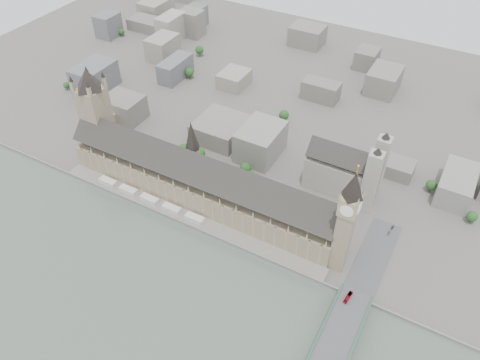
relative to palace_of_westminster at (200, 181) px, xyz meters
The scene contains 13 objects.
ground 30.06m from the palace_of_westminster, 90.00° to the right, with size 900.00×900.00×0.00m, color #595651.
embankment_wall 40.67m from the palace_of_westminster, 90.00° to the right, with size 600.00×1.50×3.00m, color slate.
river_terrace 34.80m from the palace_of_westminster, 90.00° to the right, with size 270.00×15.00×2.00m, color slate.
terrace_tents 51.60m from the palace_of_westminster, 146.28° to the right, with size 118.00×7.00×4.00m.
palace_of_westminster is the anchor object (origin of this frame).
elizabeth_tower 142.94m from the palace_of_westminster, ahead, with size 17.00×17.00×107.50m.
victoria_tower 126.41m from the palace_of_westminster, behind, with size 30.00×30.00×100.00m.
central_tower 37.14m from the palace_of_westminster, 147.79° to the left, with size 13.00×13.00×48.00m.
westminster_abbey 134.09m from the palace_of_westminster, 34.17° to the left, with size 68.00×36.00×64.00m.
city_skyline_inland 225.33m from the palace_of_westminster, 90.00° to the left, with size 720.00×360.00×38.00m, color gray, non-canonical shape.
park_trees 44.22m from the palace_of_westminster, 103.94° to the left, with size 110.00×30.00×15.00m, color #1C4B1B, non-canonical shape.
red_bus_north 164.17m from the palace_of_westminster, 15.80° to the right, with size 2.64×11.29×3.14m, color maroon.
car_approach 172.56m from the palace_of_westminster, 13.54° to the left, with size 2.20×5.41×1.57m, color gray.
Camera 1 is at (183.83, -236.98, 308.14)m, focal length 35.00 mm.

